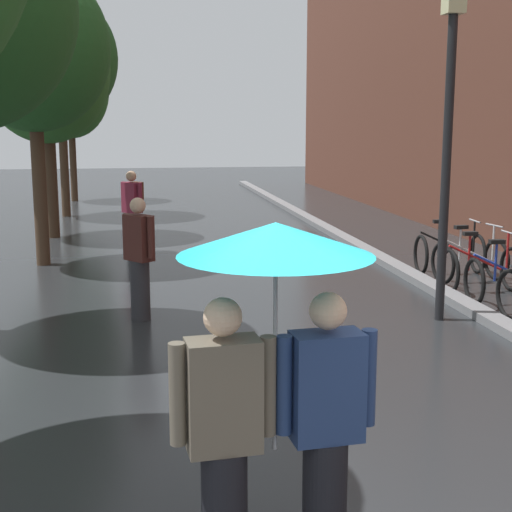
% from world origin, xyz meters
% --- Properties ---
extents(kerb_strip, '(0.30, 36.00, 0.12)m').
position_xyz_m(kerb_strip, '(3.20, 10.00, 0.06)').
color(kerb_strip, slate).
rests_on(kerb_strip, ground).
extents(street_tree_2, '(2.75, 2.75, 5.41)m').
position_xyz_m(street_tree_2, '(-3.12, 10.50, 3.90)').
color(street_tree_2, '#473323').
rests_on(street_tree_2, ground).
extents(street_tree_3, '(2.86, 2.86, 5.43)m').
position_xyz_m(street_tree_3, '(-3.30, 13.86, 3.76)').
color(street_tree_3, '#473323').
rests_on(street_tree_3, ground).
extents(street_tree_4, '(3.17, 3.17, 6.10)m').
position_xyz_m(street_tree_4, '(-3.35, 17.75, 4.34)').
color(street_tree_4, '#473323').
rests_on(street_tree_4, ground).
extents(street_tree_5, '(2.55, 2.55, 5.28)m').
position_xyz_m(street_tree_5, '(-3.45, 21.89, 3.67)').
color(street_tree_5, '#473323').
rests_on(street_tree_5, ground).
extents(parked_bicycle_4, '(1.11, 0.75, 0.96)m').
position_xyz_m(parked_bicycle_4, '(3.91, 6.30, 0.38)').
color(parked_bicycle_4, black).
rests_on(parked_bicycle_4, ground).
extents(parked_bicycle_5, '(1.09, 0.71, 0.96)m').
position_xyz_m(parked_bicycle_5, '(3.89, 7.09, 0.38)').
color(parked_bicycle_5, black).
rests_on(parked_bicycle_5, ground).
extents(parked_bicycle_6, '(1.16, 0.84, 0.96)m').
position_xyz_m(parked_bicycle_6, '(4.05, 7.80, 0.38)').
color(parked_bicycle_6, black).
rests_on(parked_bicycle_6, ground).
extents(parked_bicycle_7, '(1.12, 0.77, 0.96)m').
position_xyz_m(parked_bicycle_7, '(3.99, 8.47, 0.38)').
color(parked_bicycle_7, black).
rests_on(parked_bicycle_7, ground).
extents(couple_under_umbrella, '(1.18, 1.07, 2.09)m').
position_xyz_m(couple_under_umbrella, '(-0.64, 0.51, 1.36)').
color(couple_under_umbrella, black).
rests_on(couple_under_umbrella, ground).
extents(street_lamp_post, '(0.24, 0.24, 4.26)m').
position_xyz_m(street_lamp_post, '(2.60, 5.67, 2.49)').
color(street_lamp_post, black).
rests_on(street_lamp_post, ground).
extents(pedestrian_walking_midground, '(0.42, 0.48, 1.65)m').
position_xyz_m(pedestrian_walking_midground, '(-1.36, 6.34, 0.84)').
color(pedestrian_walking_midground, '#2D2D33').
rests_on(pedestrian_walking_midground, ground).
extents(pedestrian_walking_far, '(0.46, 0.47, 1.66)m').
position_xyz_m(pedestrian_walking_far, '(-1.46, 11.56, 0.88)').
color(pedestrian_walking_far, '#2D2D33').
rests_on(pedestrian_walking_far, ground).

